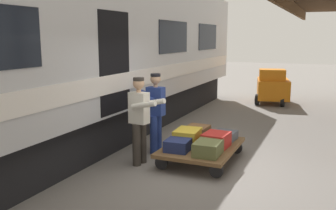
% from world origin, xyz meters
% --- Properties ---
extents(ground_plane, '(60.00, 60.00, 0.00)m').
position_xyz_m(ground_plane, '(0.00, 0.00, 0.00)').
color(ground_plane, slate).
extents(train_car, '(3.02, 17.08, 4.00)m').
position_xyz_m(train_car, '(3.51, -0.00, 2.06)').
color(train_car, '#B7BABF').
rests_on(train_car, ground_plane).
extents(luggage_cart, '(1.33, 1.91, 0.32)m').
position_xyz_m(luggage_cart, '(0.37, -0.51, 0.28)').
color(luggage_cart, brown).
rests_on(luggage_cart, ground_plane).
extents(suitcase_brown_leather, '(0.49, 0.64, 0.24)m').
position_xyz_m(suitcase_brown_leather, '(0.67, -1.03, 0.44)').
color(suitcase_brown_leather, brown).
rests_on(suitcase_brown_leather, luggage_cart).
extents(suitcase_red_plastic, '(0.49, 0.57, 0.28)m').
position_xyz_m(suitcase_red_plastic, '(0.07, -0.51, 0.47)').
color(suitcase_red_plastic, '#AD231E').
rests_on(suitcase_red_plastic, luggage_cart).
extents(suitcase_navy_fabric, '(0.47, 0.47, 0.22)m').
position_xyz_m(suitcase_navy_fabric, '(0.67, 0.02, 0.43)').
color(suitcase_navy_fabric, navy).
rests_on(suitcase_navy_fabric, luggage_cart).
extents(suitcase_yellow_case, '(0.50, 0.63, 0.30)m').
position_xyz_m(suitcase_yellow_case, '(0.67, -0.51, 0.47)').
color(suitcase_yellow_case, gold).
rests_on(suitcase_yellow_case, luggage_cart).
extents(suitcase_olive_duffel, '(0.47, 0.62, 0.25)m').
position_xyz_m(suitcase_olive_duffel, '(0.07, 0.02, 0.45)').
color(suitcase_olive_duffel, brown).
rests_on(suitcase_olive_duffel, luggage_cart).
extents(suitcase_slate_roller, '(0.50, 0.66, 0.18)m').
position_xyz_m(suitcase_slate_roller, '(0.07, -1.03, 0.41)').
color(suitcase_slate_roller, '#4C515B').
rests_on(suitcase_slate_roller, luggage_cart).
extents(porter_in_overalls, '(0.68, 0.44, 1.70)m').
position_xyz_m(porter_in_overalls, '(1.47, -0.67, 0.93)').
color(porter_in_overalls, navy).
rests_on(porter_in_overalls, ground_plane).
extents(porter_by_door, '(0.70, 0.48, 1.70)m').
position_xyz_m(porter_by_door, '(1.40, 0.14, 0.93)').
color(porter_by_door, '#332D28').
rests_on(porter_by_door, ground_plane).
extents(baggage_tug, '(1.42, 1.89, 1.30)m').
position_xyz_m(baggage_tug, '(0.04, -7.79, 0.63)').
color(baggage_tug, orange).
rests_on(baggage_tug, ground_plane).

